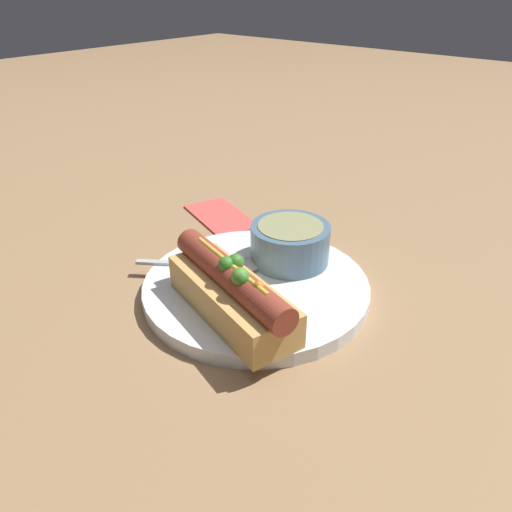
% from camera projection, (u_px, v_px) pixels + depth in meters
% --- Properties ---
extents(ground_plane, '(4.00, 4.00, 0.00)m').
position_uv_depth(ground_plane, '(256.00, 293.00, 0.59)').
color(ground_plane, '#93704C').
extents(dinner_plate, '(0.26, 0.26, 0.02)m').
position_uv_depth(dinner_plate, '(256.00, 287.00, 0.59)').
color(dinner_plate, white).
rests_on(dinner_plate, ground_plane).
extents(hot_dog, '(0.19, 0.10, 0.07)m').
position_uv_depth(hot_dog, '(232.00, 292.00, 0.51)').
color(hot_dog, tan).
rests_on(hot_dog, dinner_plate).
extents(soup_bowl, '(0.10, 0.10, 0.05)m').
position_uv_depth(soup_bowl, '(288.00, 241.00, 0.61)').
color(soup_bowl, slate).
rests_on(soup_bowl, dinner_plate).
extents(spoon, '(0.14, 0.11, 0.01)m').
position_uv_depth(spoon, '(229.00, 265.00, 0.61)').
color(spoon, '#B7B7BC').
rests_on(spoon, dinner_plate).
extents(napkin, '(0.14, 0.11, 0.01)m').
position_uv_depth(napkin, '(221.00, 215.00, 0.77)').
color(napkin, '#E04C47').
rests_on(napkin, ground_plane).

